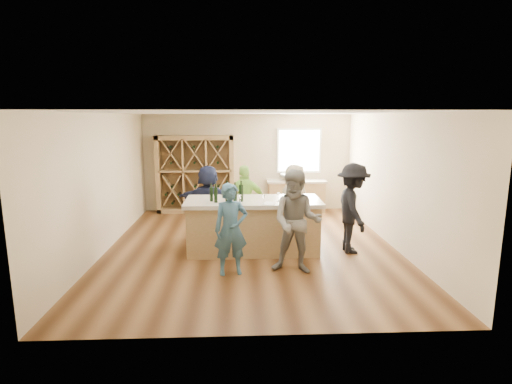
{
  "coord_description": "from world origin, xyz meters",
  "views": [
    {
      "loc": [
        -0.27,
        -8.11,
        2.72
      ],
      "look_at": [
        0.1,
        0.2,
        1.15
      ],
      "focal_mm": 28.0,
      "sensor_mm": 36.0,
      "label": 1
    }
  ],
  "objects_px": {
    "wine_bottle_e": "(241,193)",
    "person_far_mid": "(245,202)",
    "wine_bottle_a": "(211,194)",
    "wine_rack": "(196,174)",
    "sink": "(289,177)",
    "wine_bottle_d": "(235,194)",
    "person_near_right": "(297,222)",
    "wine_bottle_c": "(227,193)",
    "person_near_left": "(231,229)",
    "wine_bottle_b": "(216,195)",
    "person_server": "(353,208)",
    "person_far_left": "(209,201)",
    "person_far_right": "(294,200)",
    "tasting_counter_base": "(253,227)"
  },
  "relations": [
    {
      "from": "person_far_mid",
      "to": "person_far_right",
      "type": "relative_size",
      "value": 1.0
    },
    {
      "from": "person_near_left",
      "to": "wine_bottle_a",
      "type": "bearing_deg",
      "value": 100.55
    },
    {
      "from": "wine_bottle_a",
      "to": "wine_bottle_e",
      "type": "bearing_deg",
      "value": -4.37
    },
    {
      "from": "wine_bottle_e",
      "to": "person_far_mid",
      "type": "height_order",
      "value": "person_far_mid"
    },
    {
      "from": "wine_bottle_a",
      "to": "person_near_right",
      "type": "bearing_deg",
      "value": -33.84
    },
    {
      "from": "person_near_left",
      "to": "person_near_right",
      "type": "relative_size",
      "value": 0.88
    },
    {
      "from": "wine_rack",
      "to": "person_server",
      "type": "relative_size",
      "value": 1.21
    },
    {
      "from": "sink",
      "to": "wine_bottle_c",
      "type": "xyz_separation_m",
      "value": [
        -1.7,
        -3.58,
        0.23
      ]
    },
    {
      "from": "wine_bottle_c",
      "to": "wine_rack",
      "type": "bearing_deg",
      "value": 105.38
    },
    {
      "from": "tasting_counter_base",
      "to": "person_near_right",
      "type": "height_order",
      "value": "person_near_right"
    },
    {
      "from": "person_far_right",
      "to": "wine_bottle_b",
      "type": "bearing_deg",
      "value": 6.85
    },
    {
      "from": "person_near_left",
      "to": "person_near_right",
      "type": "distance_m",
      "value": 1.16
    },
    {
      "from": "wine_bottle_c",
      "to": "person_near_left",
      "type": "xyz_separation_m",
      "value": [
        0.09,
        -1.06,
        -0.44
      ]
    },
    {
      "from": "wine_bottle_d",
      "to": "wine_bottle_e",
      "type": "distance_m",
      "value": 0.13
    },
    {
      "from": "wine_bottle_a",
      "to": "wine_bottle_d",
      "type": "xyz_separation_m",
      "value": [
        0.47,
        -0.08,
        0.02
      ]
    },
    {
      "from": "tasting_counter_base",
      "to": "person_near_right",
      "type": "distance_m",
      "value": 1.43
    },
    {
      "from": "tasting_counter_base",
      "to": "person_far_right",
      "type": "xyz_separation_m",
      "value": [
        0.99,
        1.08,
        0.33
      ]
    },
    {
      "from": "person_near_right",
      "to": "person_far_mid",
      "type": "height_order",
      "value": "person_near_right"
    },
    {
      "from": "wine_bottle_a",
      "to": "person_far_left",
      "type": "height_order",
      "value": "person_far_left"
    },
    {
      "from": "person_near_right",
      "to": "wine_bottle_b",
      "type": "bearing_deg",
      "value": 161.94
    },
    {
      "from": "wine_bottle_e",
      "to": "person_far_left",
      "type": "height_order",
      "value": "person_far_left"
    },
    {
      "from": "sink",
      "to": "tasting_counter_base",
      "type": "bearing_deg",
      "value": -108.88
    },
    {
      "from": "sink",
      "to": "person_near_left",
      "type": "xyz_separation_m",
      "value": [
        -1.61,
        -4.64,
        -0.21
      ]
    },
    {
      "from": "tasting_counter_base",
      "to": "wine_bottle_d",
      "type": "distance_m",
      "value": 0.84
    },
    {
      "from": "wine_bottle_d",
      "to": "person_near_left",
      "type": "distance_m",
      "value": 1.08
    },
    {
      "from": "sink",
      "to": "wine_bottle_d",
      "type": "distance_m",
      "value": 3.97
    },
    {
      "from": "wine_bottle_a",
      "to": "wine_bottle_b",
      "type": "relative_size",
      "value": 0.95
    },
    {
      "from": "person_far_mid",
      "to": "wine_bottle_c",
      "type": "bearing_deg",
      "value": 68.14
    },
    {
      "from": "wine_rack",
      "to": "person_far_mid",
      "type": "relative_size",
      "value": 1.32
    },
    {
      "from": "sink",
      "to": "wine_bottle_b",
      "type": "relative_size",
      "value": 1.86
    },
    {
      "from": "person_near_left",
      "to": "wine_bottle_b",
      "type": "bearing_deg",
      "value": 97.86
    },
    {
      "from": "tasting_counter_base",
      "to": "wine_bottle_d",
      "type": "height_order",
      "value": "wine_bottle_d"
    },
    {
      "from": "person_far_left",
      "to": "tasting_counter_base",
      "type": "bearing_deg",
      "value": 146.04
    },
    {
      "from": "wine_bottle_e",
      "to": "person_near_right",
      "type": "height_order",
      "value": "person_near_right"
    },
    {
      "from": "sink",
      "to": "person_near_left",
      "type": "relative_size",
      "value": 0.34
    },
    {
      "from": "sink",
      "to": "tasting_counter_base",
      "type": "distance_m",
      "value": 3.68
    },
    {
      "from": "wine_bottle_b",
      "to": "person_near_left",
      "type": "distance_m",
      "value": 1.09
    },
    {
      "from": "wine_rack",
      "to": "wine_bottle_d",
      "type": "height_order",
      "value": "wine_rack"
    },
    {
      "from": "wine_bottle_a",
      "to": "person_far_left",
      "type": "distance_m",
      "value": 1.3
    },
    {
      "from": "wine_bottle_e",
      "to": "person_far_left",
      "type": "xyz_separation_m",
      "value": [
        -0.74,
        1.27,
        -0.42
      ]
    },
    {
      "from": "wine_bottle_b",
      "to": "person_near_right",
      "type": "distance_m",
      "value": 1.75
    },
    {
      "from": "person_far_right",
      "to": "tasting_counter_base",
      "type": "bearing_deg",
      "value": 16.89
    },
    {
      "from": "wine_bottle_a",
      "to": "wine_rack",
      "type": "bearing_deg",
      "value": 100.79
    },
    {
      "from": "wine_bottle_d",
      "to": "person_near_left",
      "type": "height_order",
      "value": "person_near_left"
    },
    {
      "from": "wine_bottle_a",
      "to": "wine_bottle_d",
      "type": "distance_m",
      "value": 0.47
    },
    {
      "from": "wine_bottle_a",
      "to": "wine_bottle_e",
      "type": "height_order",
      "value": "wine_bottle_e"
    },
    {
      "from": "wine_rack",
      "to": "tasting_counter_base",
      "type": "relative_size",
      "value": 0.85
    },
    {
      "from": "wine_bottle_d",
      "to": "person_far_left",
      "type": "height_order",
      "value": "person_far_left"
    },
    {
      "from": "wine_bottle_a",
      "to": "wine_bottle_e",
      "type": "distance_m",
      "value": 0.59
    },
    {
      "from": "wine_bottle_a",
      "to": "person_far_right",
      "type": "xyz_separation_m",
      "value": [
        1.82,
        1.21,
        -0.39
      ]
    }
  ]
}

